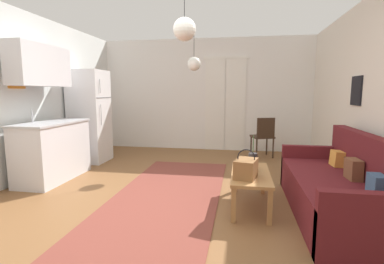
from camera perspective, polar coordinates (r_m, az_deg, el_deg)
The scene contains 12 objects.
ground_plane at distance 3.63m, azimuth -4.83°, elevation -15.17°, with size 5.50×7.71×0.10m, color brown.
wall_back at distance 6.88m, azimuth 2.77°, elevation 7.34°, with size 5.10×0.13×2.62m.
area_rug at distance 3.96m, azimuth -4.83°, elevation -12.32°, with size 1.38×3.50×0.01m, color brown.
couch at distance 3.66m, azimuth 27.60°, elevation -10.31°, with size 0.84×2.07×0.91m.
coffee_table at distance 3.55m, azimuth 11.61°, elevation -8.83°, with size 0.45×1.04×0.42m.
bamboo_vase at distance 3.60m, azimuth 12.03°, elevation -5.84°, with size 0.11×0.11×0.44m.
handbag at distance 3.29m, azimuth 10.71°, elevation -7.12°, with size 0.29×0.35×0.33m.
refrigerator at distance 5.99m, azimuth -19.74°, elevation 2.93°, with size 0.66×0.63×1.80m.
kitchen_counter at distance 4.98m, azimuth -26.54°, elevation 0.47°, with size 0.59×1.26×2.08m.
accent_chair at distance 6.19m, azimuth 14.07°, elevation -0.56°, with size 0.52×0.51×0.85m.
pendant_lamp_near at distance 3.57m, azimuth -1.52°, elevation 19.81°, with size 0.27×0.27×0.65m.
pendant_lamp_far at distance 5.46m, azimuth 0.40°, elevation 13.45°, with size 0.25×0.25×0.85m.
Camera 1 is at (0.85, -3.23, 1.38)m, focal length 26.72 mm.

